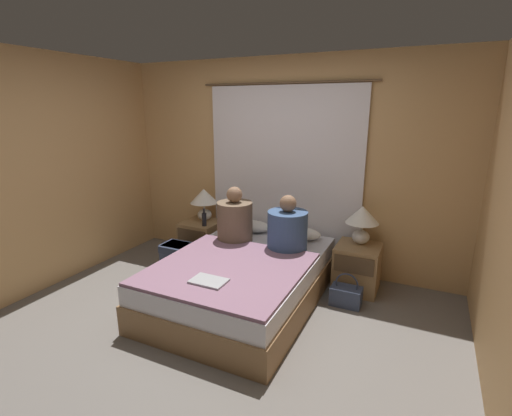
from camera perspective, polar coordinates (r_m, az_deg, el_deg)
The scene contains 18 objects.
ground_plane at distance 3.44m, azimuth -7.57°, elevation -19.07°, with size 16.00×16.00×0.00m, color #66605B.
wall_back at distance 4.52m, azimuth 4.49°, elevation 6.57°, with size 4.31×0.06×2.50m.
wall_left at distance 4.45m, azimuth -31.93°, elevation 4.15°, with size 0.06×3.70×2.50m.
curtain_panel at distance 4.49m, azimuth 4.16°, elevation 4.57°, with size 2.11×0.02×2.21m.
bed at distance 3.84m, azimuth -1.97°, elevation -11.02°, with size 1.41×2.02×0.47m.
nightstand_left at distance 4.90m, azimuth -8.32°, elevation -4.90°, with size 0.46×0.47×0.50m.
nightstand_right at distance 4.21m, azimuth 15.29°, elevation -8.81°, with size 0.46×0.47×0.50m.
lamp_left at distance 4.82m, azimuth -8.01°, elevation 1.34°, with size 0.35×0.35×0.42m.
lamp_right at distance 4.10m, azimuth 16.02°, elevation -1.58°, with size 0.35×0.35×0.42m.
pillow_left at distance 4.53m, azimuth -0.79°, elevation -2.77°, with size 0.51×0.31×0.12m.
pillow_right at distance 4.31m, azimuth 6.67°, elevation -3.85°, with size 0.51×0.31×0.12m.
blanket_on_bed at distance 3.50m, azimuth -4.25°, elevation -9.25°, with size 1.35×1.37×0.03m.
person_left_in_bed at distance 4.16m, azimuth -3.28°, elevation -1.81°, with size 0.40×0.40×0.62m.
person_right_in_bed at distance 3.91m, azimuth 4.86°, elevation -3.21°, with size 0.42×0.42×0.59m.
beer_bottle_on_left_stand at distance 4.63m, azimuth -7.98°, elevation -1.69°, with size 0.06×0.06×0.22m.
laptop_on_bed at distance 3.23m, azimuth -7.30°, elevation -11.08°, with size 0.30×0.20×0.02m.
backpack_on_floor at distance 4.51m, azimuth -11.89°, elevation -7.42°, with size 0.35×0.29×0.38m.
handbag_on_floor at distance 3.93m, azimuth 13.67°, elevation -12.91°, with size 0.30×0.19×0.35m.
Camera 1 is at (1.59, -2.36, 1.94)m, focal length 26.00 mm.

